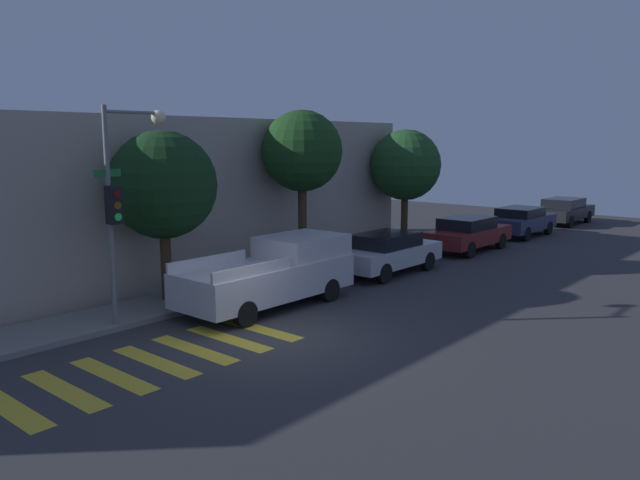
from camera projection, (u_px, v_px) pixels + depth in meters
name	position (u px, v px, depth m)	size (l,w,h in m)	color
ground_plane	(274.00, 339.00, 14.45)	(60.00, 60.00, 0.00)	#333335
sidewalk	(166.00, 305.00, 17.15)	(26.00, 2.03, 0.14)	slate
building_row	(79.00, 202.00, 19.59)	(26.00, 6.00, 5.26)	#A89E8E
crosswalk	(156.00, 361.00, 12.95)	(6.40, 2.60, 0.00)	gold
traffic_light_pole	(123.00, 186.00, 14.83)	(2.00, 0.56, 5.36)	slate
pickup_truck	(274.00, 273.00, 17.23)	(5.23, 2.02, 1.83)	#BCBCC1
sedan_near_corner	(387.00, 252.00, 21.37)	(4.34, 1.78, 1.41)	#B7BABF
sedan_middle	(468.00, 233.00, 25.72)	(4.51, 1.84, 1.42)	maroon
sedan_far_end	(521.00, 221.00, 29.70)	(4.27, 1.88, 1.38)	#2D3351
sedan_tail_of_row	(564.00, 210.00, 33.99)	(4.56, 1.89, 1.41)	black
tree_near_corner	(163.00, 185.00, 17.02)	(2.96, 2.96, 4.82)	#42301E
tree_midblock	(302.00, 152.00, 21.12)	(2.76, 2.76, 5.56)	#42301E
tree_far_end	(405.00, 165.00, 26.01)	(2.95, 2.95, 4.99)	#42301E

